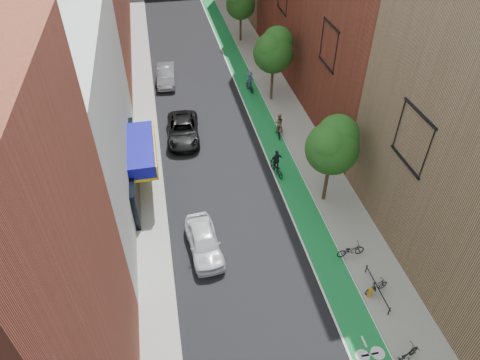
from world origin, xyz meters
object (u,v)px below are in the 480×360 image
parked_car_white (204,242)px  cyclist_lane_far (250,83)px  cyclist_lane_near (279,127)px  parked_car_silver (166,75)px  cyclist_lane_mid (276,165)px  parked_car_black (183,130)px  fire_hydrant (370,292)px

parked_car_white → cyclist_lane_far: 20.16m
parked_car_white → cyclist_lane_near: cyclist_lane_near is taller
parked_car_silver → cyclist_lane_mid: bearing=-62.2°
parked_car_silver → cyclist_lane_mid: 17.38m
parked_car_white → parked_car_silver: size_ratio=0.93×
parked_car_black → fire_hydrant: (8.30, -17.36, -0.24)m
parked_car_white → parked_car_black: size_ratio=0.82×
cyclist_lane_near → fire_hydrant: 16.20m
parked_car_black → parked_car_silver: bearing=98.1°
parked_car_white → cyclist_lane_far: size_ratio=2.31×
cyclist_lane_near → fire_hydrant: cyclist_lane_near is taller
parked_car_white → cyclist_lane_far: (7.02, 18.90, 0.09)m
parked_car_silver → parked_car_black: bearing=-81.7°
parked_car_silver → cyclist_lane_far: 8.36m
parked_car_black → cyclist_lane_mid: 8.61m
cyclist_lane_near → cyclist_lane_mid: 5.03m
parked_car_white → parked_car_silver: bearing=87.5°
parked_car_black → parked_car_silver: 10.02m
cyclist_lane_mid → fire_hydrant: 11.58m
parked_car_white → parked_car_black: (0.00, 12.22, -0.00)m
parked_car_black → parked_car_white: bearing=-85.6°
parked_car_silver → cyclist_lane_near: bearing=-48.7°
cyclist_lane_mid → fire_hydrant: bearing=87.9°
parked_car_black → parked_car_silver: parked_car_silver is taller
cyclist_lane_far → fire_hydrant: size_ratio=2.78×
fire_hydrant → cyclist_lane_far: bearing=93.0°
fire_hydrant → parked_car_silver: bearing=108.1°
cyclist_lane_near → cyclist_lane_mid: (-1.50, -4.80, -0.08)m
cyclist_lane_near → cyclist_lane_far: cyclist_lane_near is taller
cyclist_lane_far → fire_hydrant: (1.28, -24.04, -0.33)m
parked_car_white → parked_car_silver: parked_car_silver is taller
fire_hydrant → cyclist_lane_near: bearing=92.1°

